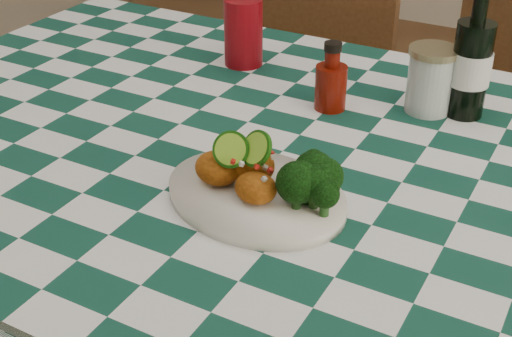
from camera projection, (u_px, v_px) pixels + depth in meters
The scene contains 10 objects.
dining_table at pixel (279, 328), 1.38m from camera, with size 1.66×1.06×0.79m, color #114133, non-canonical shape.
plate at pixel (256, 195), 1.04m from camera, with size 0.28×0.22×0.02m, color silver, non-canonical shape.
fried_chicken_pile at pixel (249, 164), 1.02m from camera, with size 0.13×0.10×0.08m, color #AD5810, non-canonical shape.
broccoli_side at pixel (318, 183), 0.99m from camera, with size 0.09×0.09×0.07m, color black, non-canonical shape.
red_tumbler at pixel (243, 32), 1.47m from camera, with size 0.08×0.08×0.14m, color maroon.
ketchup_bottle at pixel (331, 76), 1.29m from camera, with size 0.06×0.06×0.13m, color #5D0D04, non-canonical shape.
mason_jar at pixel (431, 80), 1.28m from camera, with size 0.09×0.09×0.12m, color #B2BCBA, non-canonical shape.
beer_bottle at pixel (473, 51), 1.23m from camera, with size 0.07×0.07×0.24m, color black, non-canonical shape.
wooden_chair_left at pixel (288, 103), 2.00m from camera, with size 0.46×0.48×1.00m, color #472814, non-canonical shape.
wooden_chair_right at pixel (495, 145), 1.78m from camera, with size 0.46×0.48×1.01m, color #472814, non-canonical shape.
Camera 1 is at (0.46, -0.92, 1.36)m, focal length 50.00 mm.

